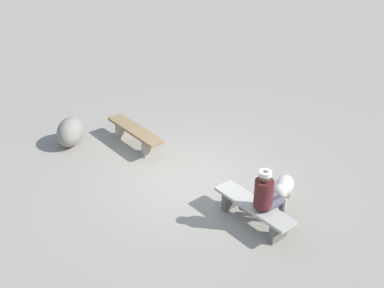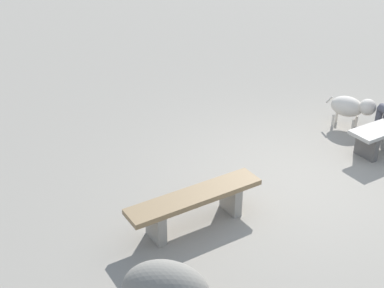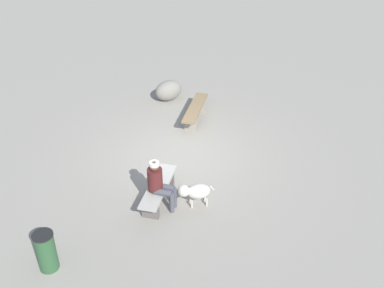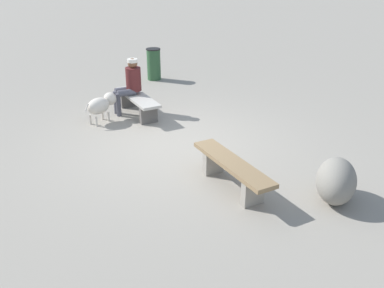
% 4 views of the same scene
% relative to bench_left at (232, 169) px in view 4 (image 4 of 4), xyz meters
% --- Properties ---
extents(ground, '(210.00, 210.00, 0.06)m').
position_rel_bench_left_xyz_m(ground, '(1.89, 0.01, -0.36)').
color(ground, gray).
extents(bench_left, '(1.80, 0.42, 0.46)m').
position_rel_bench_left_xyz_m(bench_left, '(0.00, 0.00, 0.00)').
color(bench_left, gray).
rests_on(bench_left, ground).
extents(bench_right, '(1.70, 0.48, 0.44)m').
position_rel_bench_left_xyz_m(bench_right, '(3.76, -0.09, -0.01)').
color(bench_right, '#605B56').
rests_on(bench_right, ground).
extents(seated_person, '(0.37, 0.64, 1.24)m').
position_rel_bench_left_xyz_m(seated_person, '(3.96, -0.01, 0.39)').
color(seated_person, '#511E1E').
rests_on(seated_person, ground).
extents(dog, '(0.54, 0.80, 0.59)m').
position_rel_bench_left_xyz_m(dog, '(3.73, 0.77, 0.07)').
color(dog, beige).
rests_on(dog, ground).
extents(trash_bin, '(0.41, 0.41, 0.89)m').
position_rel_bench_left_xyz_m(trash_bin, '(6.19, -1.67, 0.12)').
color(trash_bin, '#2D5633').
rests_on(trash_bin, ground).
extents(boulder, '(1.02, 1.04, 0.65)m').
position_rel_bench_left_xyz_m(boulder, '(-1.08, -1.09, -0.00)').
color(boulder, gray).
rests_on(boulder, ground).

